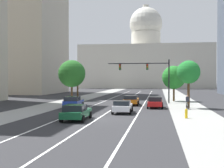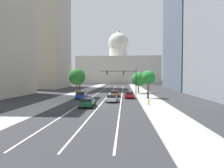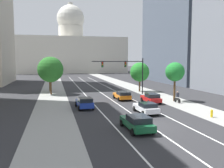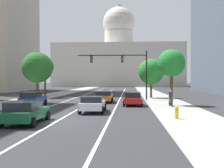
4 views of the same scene
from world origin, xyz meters
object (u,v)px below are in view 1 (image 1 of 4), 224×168
Objects in this scene: car_red at (155,102)px; car_orange at (131,100)px; car_white at (123,107)px; street_tree_near_left at (72,74)px; street_tree_near_right at (174,77)px; traffic_signal_mast at (149,72)px; car_green at (76,112)px; street_tree_mid_left at (78,72)px; fire_hydrant at (186,113)px; street_tree_far_right at (189,72)px; capitol_building at (146,62)px; car_blue at (73,102)px; cyclist at (187,102)px.

car_orange is (-3.40, 3.81, -0.01)m from car_red.
car_white is 0.62× the size of street_tree_near_left.
car_white is 20.96m from street_tree_near_right.
car_orange is 7.03m from traffic_signal_mast.
car_red is 14.67m from car_green.
car_red is at bearing -50.45° from street_tree_mid_left.
street_tree_far_right is (1.21, 10.95, 4.07)m from fire_hydrant.
street_tree_far_right is (9.30, -94.42, -6.71)m from capitol_building.
fire_hydrant is 0.13× the size of street_tree_near_left.
car_blue is at bearing -76.66° from street_tree_mid_left.
car_red is 0.71× the size of street_tree_near_right.
traffic_signal_mast is 9.78m from street_tree_far_right.
street_tree_mid_left reaches higher than car_red.
car_red is at bearing -82.45° from car_blue.
traffic_signal_mast is at bearing -134.56° from street_tree_near_right.
traffic_signal_mast is at bearing -42.67° from car_blue.
car_blue is 2.53× the size of cyclist.
cyclist is (0.94, 9.45, 0.39)m from fire_hydrant.
street_tree_far_right is at bearing -79.01° from car_red.
car_red is 0.97× the size of car_white.
capitol_building reaches higher than car_orange.
street_tree_near_left reaches higher than street_tree_near_right.
street_tree_mid_left reaches higher than car_white.
car_blue reaches higher than car_green.
cyclist is at bearing -122.53° from car_orange.
capitol_building reaches higher than car_red.
car_white is 7.31m from fire_hydrant.
street_tree_far_right is at bearing -33.18° from street_tree_near_left.
car_orange is 0.96× the size of car_green.
car_blue is 16.11m from street_tree_near_left.
car_blue is at bearing -129.90° from traffic_signal_mast.
street_tree_near_right is at bearing -44.01° from car_blue.
car_blue is at bearing 100.50° from car_red.
traffic_signal_mast is (2.30, 5.22, 4.11)m from car_orange.
street_tree_near_left is at bearing 13.82° from car_blue.
traffic_signal_mast is 5.82m from street_tree_near_right.
street_tree_far_right is (18.85, -12.33, -0.11)m from street_tree_near_left.
car_orange is 0.64× the size of street_tree_near_left.
car_blue is 14.16m from cyclist.
fire_hydrant is 11.75m from street_tree_far_right.
fire_hydrant is at bearing -156.32° from car_orange.
capitol_building is 102.37m from car_white.
car_green is at bearing 167.67° from car_orange.
capitol_building is at bearing 92.66° from traffic_signal_mast.
street_tree_far_right is at bearing -84.38° from capitol_building.
street_tree_far_right is (10.99, 13.80, 3.80)m from car_green.
car_green is 11.65m from car_blue.
car_red is 5.70m from street_tree_far_right.
car_red reaches higher than fire_hydrant.
car_orange is (1.70, -91.41, -10.50)m from capitol_building.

